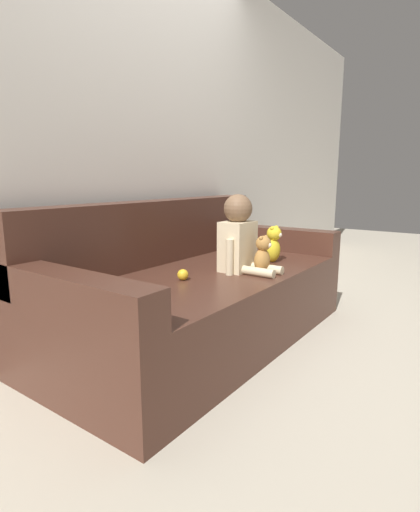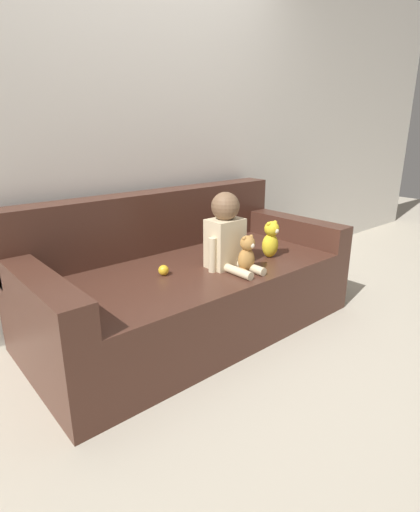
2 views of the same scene
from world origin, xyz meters
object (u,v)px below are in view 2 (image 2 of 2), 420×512
Objects in this scene: couch at (187,283)px; person_baby at (226,234)px; teddy_bear_brown at (247,255)px; toy_ball at (164,270)px; plush_toy_side at (271,239)px.

person_baby is (0.13, -0.23, 0.35)m from couch.
couch is 0.47m from teddy_bear_brown.
toy_ball is (-0.37, 0.13, -0.17)m from person_baby.
teddy_bear_brown is 3.65× the size of toy_ball.
teddy_bear_brown is (0.03, -0.14, -0.10)m from person_baby.
toy_ball is at bearing 160.68° from person_baby.
person_baby is 0.18m from teddy_bear_brown.
teddy_bear_brown is at bearing -33.77° from toy_ball.
teddy_bear_brown is 0.49m from toy_ball.
couch is 0.31m from toy_ball.
plush_toy_side reaches higher than toy_ball.
person_baby reaches higher than toy_ball.
plush_toy_side is 0.75m from toy_ball.
toy_ball is (-0.40, 0.27, -0.07)m from teddy_bear_brown.
person_baby is 0.43m from toy_ball.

